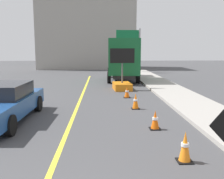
{
  "coord_description": "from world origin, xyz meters",
  "views": [
    {
      "loc": [
        1.11,
        -1.93,
        2.63
      ],
      "look_at": [
        1.39,
        4.85,
        1.58
      ],
      "focal_mm": 41.85,
      "sensor_mm": 36.0,
      "label": 1
    }
  ],
  "objects_px": {
    "arrow_board_trailer": "(122,82)",
    "traffic_cone_near_sign": "(185,147)",
    "box_truck": "(122,59)",
    "traffic_cone_curbside": "(127,92)",
    "pickup_car": "(0,103)",
    "traffic_cone_far_lane": "(136,101)",
    "traffic_cone_mid_lane": "(155,120)",
    "highway_guide_sign": "(133,42)"
  },
  "relations": [
    {
      "from": "arrow_board_trailer",
      "to": "traffic_cone_near_sign",
      "type": "xyz_separation_m",
      "value": [
        0.58,
        -11.22,
        -0.12
      ]
    },
    {
      "from": "pickup_car",
      "to": "traffic_cone_near_sign",
      "type": "height_order",
      "value": "pickup_car"
    },
    {
      "from": "arrow_board_trailer",
      "to": "traffic_cone_curbside",
      "type": "height_order",
      "value": "arrow_board_trailer"
    },
    {
      "from": "traffic_cone_far_lane",
      "to": "traffic_cone_curbside",
      "type": "distance_m",
      "value": 2.77
    },
    {
      "from": "traffic_cone_near_sign",
      "to": "traffic_cone_far_lane",
      "type": "distance_m",
      "value": 5.58
    },
    {
      "from": "box_truck",
      "to": "traffic_cone_curbside",
      "type": "relative_size",
      "value": 11.12
    },
    {
      "from": "traffic_cone_far_lane",
      "to": "traffic_cone_near_sign",
      "type": "bearing_deg",
      "value": -85.57
    },
    {
      "from": "arrow_board_trailer",
      "to": "traffic_cone_near_sign",
      "type": "relative_size",
      "value": 3.64
    },
    {
      "from": "box_truck",
      "to": "traffic_cone_far_lane",
      "type": "bearing_deg",
      "value": -91.57
    },
    {
      "from": "arrow_board_trailer",
      "to": "traffic_cone_far_lane",
      "type": "relative_size",
      "value": 3.79
    },
    {
      "from": "pickup_car",
      "to": "traffic_cone_curbside",
      "type": "height_order",
      "value": "pickup_car"
    },
    {
      "from": "traffic_cone_far_lane",
      "to": "traffic_cone_curbside",
      "type": "relative_size",
      "value": 1.12
    },
    {
      "from": "arrow_board_trailer",
      "to": "traffic_cone_near_sign",
      "type": "distance_m",
      "value": 11.24
    },
    {
      "from": "pickup_car",
      "to": "highway_guide_sign",
      "type": "bearing_deg",
      "value": 70.23
    },
    {
      "from": "box_truck",
      "to": "arrow_board_trailer",
      "type": "bearing_deg",
      "value": -94.86
    },
    {
      "from": "pickup_car",
      "to": "traffic_cone_mid_lane",
      "type": "distance_m",
      "value": 5.64
    },
    {
      "from": "arrow_board_trailer",
      "to": "traffic_cone_mid_lane",
      "type": "bearing_deg",
      "value": -87.36
    },
    {
      "from": "arrow_board_trailer",
      "to": "highway_guide_sign",
      "type": "relative_size",
      "value": 0.54
    },
    {
      "from": "highway_guide_sign",
      "to": "pickup_car",
      "type": "bearing_deg",
      "value": -109.77
    },
    {
      "from": "traffic_cone_curbside",
      "to": "highway_guide_sign",
      "type": "bearing_deg",
      "value": 82.04
    },
    {
      "from": "arrow_board_trailer",
      "to": "traffic_cone_mid_lane",
      "type": "height_order",
      "value": "arrow_board_trailer"
    },
    {
      "from": "highway_guide_sign",
      "to": "traffic_cone_mid_lane",
      "type": "distance_m",
      "value": 21.97
    },
    {
      "from": "highway_guide_sign",
      "to": "traffic_cone_curbside",
      "type": "distance_m",
      "value": 16.35
    },
    {
      "from": "arrow_board_trailer",
      "to": "traffic_cone_far_lane",
      "type": "distance_m",
      "value": 5.67
    },
    {
      "from": "traffic_cone_near_sign",
      "to": "traffic_cone_mid_lane",
      "type": "bearing_deg",
      "value": 93.92
    },
    {
      "from": "pickup_car",
      "to": "traffic_cone_curbside",
      "type": "distance_m",
      "value": 6.85
    },
    {
      "from": "traffic_cone_near_sign",
      "to": "traffic_cone_far_lane",
      "type": "height_order",
      "value": "traffic_cone_near_sign"
    },
    {
      "from": "traffic_cone_curbside",
      "to": "pickup_car",
      "type": "bearing_deg",
      "value": -138.49
    },
    {
      "from": "box_truck",
      "to": "traffic_cone_far_lane",
      "type": "relative_size",
      "value": 9.94
    },
    {
      "from": "traffic_cone_far_lane",
      "to": "pickup_car",
      "type": "bearing_deg",
      "value": -161.31
    },
    {
      "from": "highway_guide_sign",
      "to": "traffic_cone_near_sign",
      "type": "xyz_separation_m",
      "value": [
        -1.68,
        -24.22,
        -3.06
      ]
    },
    {
      "from": "pickup_car",
      "to": "traffic_cone_near_sign",
      "type": "bearing_deg",
      "value": -33.81
    },
    {
      "from": "box_truck",
      "to": "highway_guide_sign",
      "type": "relative_size",
      "value": 1.42
    },
    {
      "from": "traffic_cone_mid_lane",
      "to": "traffic_cone_far_lane",
      "type": "bearing_deg",
      "value": 94.86
    },
    {
      "from": "box_truck",
      "to": "pickup_car",
      "type": "relative_size",
      "value": 1.42
    },
    {
      "from": "box_truck",
      "to": "traffic_cone_curbside",
      "type": "distance_m",
      "value": 8.26
    },
    {
      "from": "traffic_cone_mid_lane",
      "to": "traffic_cone_curbside",
      "type": "relative_size",
      "value": 1.0
    },
    {
      "from": "arrow_board_trailer",
      "to": "pickup_car",
      "type": "bearing_deg",
      "value": -124.38
    },
    {
      "from": "highway_guide_sign",
      "to": "traffic_cone_curbside",
      "type": "height_order",
      "value": "highway_guide_sign"
    },
    {
      "from": "arrow_board_trailer",
      "to": "traffic_cone_near_sign",
      "type": "bearing_deg",
      "value": -87.07
    },
    {
      "from": "arrow_board_trailer",
      "to": "traffic_cone_mid_lane",
      "type": "distance_m",
      "value": 8.68
    },
    {
      "from": "box_truck",
      "to": "traffic_cone_curbside",
      "type": "bearing_deg",
      "value": -92.87
    }
  ]
}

